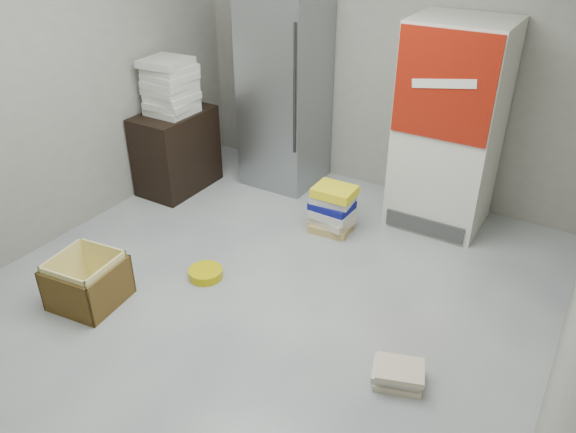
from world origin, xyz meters
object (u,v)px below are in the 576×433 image
Objects in this scene: wood_shelf at (177,151)px; phonebook_stack_main at (333,209)px; cardboard_box at (88,284)px; steel_fridge at (285,91)px; coke_cooler at (449,127)px.

wood_shelf is 1.75m from phonebook_stack_main.
steel_fridge is at bearing 79.87° from cardboard_box.
steel_fridge reaches higher than wood_shelf.
coke_cooler is at bearing -0.18° from steel_fridge.
phonebook_stack_main is (0.91, -0.69, -0.73)m from steel_fridge.
wood_shelf is 1.84× the size of phonebook_stack_main.
coke_cooler reaches higher than wood_shelf.
coke_cooler is 1.22m from phonebook_stack_main.
steel_fridge reaches higher than phonebook_stack_main.
phonebook_stack_main reaches higher than cardboard_box.
coke_cooler is at bearing 43.89° from phonebook_stack_main.
phonebook_stack_main is at bearing -37.06° from steel_fridge.
steel_fridge is 2.65m from cardboard_box.
cardboard_box is (-1.06, -1.83, -0.06)m from phonebook_stack_main.
wood_shelf reaches higher than cardboard_box.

